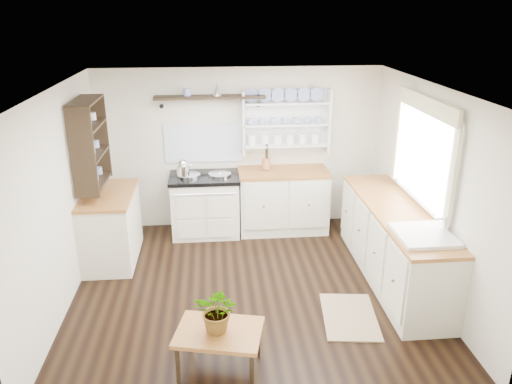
# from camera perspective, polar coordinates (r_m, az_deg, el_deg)

# --- Properties ---
(floor) EXTENTS (4.00, 3.80, 0.01)m
(floor) POSITION_cam_1_polar(r_m,az_deg,el_deg) (5.89, -0.64, -10.96)
(floor) COLOR black
(floor) RESTS_ON ground
(wall_back) EXTENTS (4.00, 0.02, 2.30)m
(wall_back) POSITION_cam_1_polar(r_m,az_deg,el_deg) (7.18, -1.90, 4.95)
(wall_back) COLOR beige
(wall_back) RESTS_ON ground
(wall_right) EXTENTS (0.02, 3.80, 2.30)m
(wall_right) POSITION_cam_1_polar(r_m,az_deg,el_deg) (5.88, 19.14, 0.20)
(wall_right) COLOR beige
(wall_right) RESTS_ON ground
(wall_left) EXTENTS (0.02, 3.80, 2.30)m
(wall_left) POSITION_cam_1_polar(r_m,az_deg,el_deg) (5.60, -21.53, -1.10)
(wall_left) COLOR beige
(wall_left) RESTS_ON ground
(ceiling) EXTENTS (4.00, 3.80, 0.01)m
(ceiling) POSITION_cam_1_polar(r_m,az_deg,el_deg) (5.08, -0.74, 11.73)
(ceiling) COLOR white
(ceiling) RESTS_ON wall_back
(window) EXTENTS (0.08, 1.55, 1.22)m
(window) POSITION_cam_1_polar(r_m,az_deg,el_deg) (5.86, 18.58, 4.49)
(window) COLOR white
(window) RESTS_ON wall_right
(aga_cooker) EXTENTS (0.97, 0.68, 0.90)m
(aga_cooker) POSITION_cam_1_polar(r_m,az_deg,el_deg) (7.09, -5.80, -1.41)
(aga_cooker) COLOR white
(aga_cooker) RESTS_ON floor
(back_cabinets) EXTENTS (1.27, 0.63, 0.90)m
(back_cabinets) POSITION_cam_1_polar(r_m,az_deg,el_deg) (7.18, 3.10, -0.89)
(back_cabinets) COLOR #EEE8CD
(back_cabinets) RESTS_ON floor
(right_cabinets) EXTENTS (0.62, 2.43, 0.90)m
(right_cabinets) POSITION_cam_1_polar(r_m,az_deg,el_deg) (6.11, 15.44, -5.64)
(right_cabinets) COLOR #EEE8CD
(right_cabinets) RESTS_ON floor
(belfast_sink) EXTENTS (0.55, 0.60, 0.45)m
(belfast_sink) POSITION_cam_1_polar(r_m,az_deg,el_deg) (5.35, 18.51, -5.84)
(belfast_sink) COLOR white
(belfast_sink) RESTS_ON right_cabinets
(left_cabinets) EXTENTS (0.62, 1.13, 0.90)m
(left_cabinets) POSITION_cam_1_polar(r_m,az_deg,el_deg) (6.59, -16.23, -3.73)
(left_cabinets) COLOR #EEE8CD
(left_cabinets) RESTS_ON floor
(plate_rack) EXTENTS (1.20, 0.22, 0.90)m
(plate_rack) POSITION_cam_1_polar(r_m,az_deg,el_deg) (7.12, 3.36, 8.14)
(plate_rack) COLOR white
(plate_rack) RESTS_ON wall_back
(high_shelf) EXTENTS (1.50, 0.29, 0.16)m
(high_shelf) POSITION_cam_1_polar(r_m,az_deg,el_deg) (6.89, -5.29, 10.67)
(high_shelf) COLOR black
(high_shelf) RESTS_ON wall_back
(left_shelving) EXTENTS (0.28, 0.80, 1.05)m
(left_shelving) POSITION_cam_1_polar(r_m,az_deg,el_deg) (6.27, -18.47, 5.37)
(left_shelving) COLOR black
(left_shelving) RESTS_ON wall_left
(kettle) EXTENTS (0.18, 0.18, 0.21)m
(kettle) POSITION_cam_1_polar(r_m,az_deg,el_deg) (6.79, -8.35, 2.81)
(kettle) COLOR silver
(kettle) RESTS_ON aga_cooker
(utensil_crock) EXTENTS (0.13, 0.13, 0.15)m
(utensil_crock) POSITION_cam_1_polar(r_m,az_deg,el_deg) (7.05, 1.16, 3.24)
(utensil_crock) COLOR #A9693E
(utensil_crock) RESTS_ON back_cabinets
(center_table) EXTENTS (0.85, 0.69, 0.40)m
(center_table) POSITION_cam_1_polar(r_m,az_deg,el_deg) (4.58, -4.25, -15.98)
(center_table) COLOR brown
(center_table) RESTS_ON floor
(potted_plant) EXTENTS (0.48, 0.45, 0.42)m
(potted_plant) POSITION_cam_1_polar(r_m,az_deg,el_deg) (4.43, -4.34, -13.32)
(potted_plant) COLOR #3F7233
(potted_plant) RESTS_ON center_table
(floor_rug) EXTENTS (0.65, 0.91, 0.02)m
(floor_rug) POSITION_cam_1_polar(r_m,az_deg,el_deg) (5.50, 10.63, -13.81)
(floor_rug) COLOR olive
(floor_rug) RESTS_ON floor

